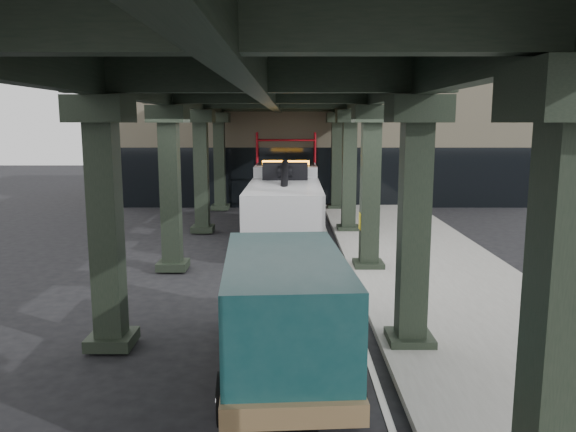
{
  "coord_description": "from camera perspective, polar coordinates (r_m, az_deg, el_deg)",
  "views": [
    {
      "loc": [
        0.18,
        -14.74,
        4.5
      ],
      "look_at": [
        0.13,
        2.04,
        1.7
      ],
      "focal_mm": 35.0,
      "sensor_mm": 36.0,
      "label": 1
    }
  ],
  "objects": [
    {
      "name": "viaduct",
      "position": [
        16.77,
        -1.87,
        12.75
      ],
      "size": [
        7.4,
        32.0,
        6.4
      ],
      "color": "black",
      "rests_on": "ground"
    },
    {
      "name": "towed_van",
      "position": [
        10.21,
        -0.42,
        -9.36
      ],
      "size": [
        2.52,
        5.64,
        2.24
      ],
      "rotation": [
        0.0,
        0.0,
        0.07
      ],
      "color": "#123F41",
      "rests_on": "ground"
    },
    {
      "name": "sidewalk",
      "position": [
        17.84,
        14.22,
        -5.18
      ],
      "size": [
        5.0,
        40.0,
        0.15
      ],
      "primitive_type": "cube",
      "color": "gray",
      "rests_on": "ground"
    },
    {
      "name": "tow_truck",
      "position": [
        21.97,
        -0.3,
        1.61
      ],
      "size": [
        2.92,
        9.4,
        3.07
      ],
      "rotation": [
        0.0,
        0.0,
        -0.01
      ],
      "color": "black",
      "rests_on": "ground"
    },
    {
      "name": "building",
      "position": [
        34.79,
        3.18,
        8.64
      ],
      "size": [
        22.0,
        10.0,
        8.0
      ],
      "primitive_type": "cube",
      "color": "#C6B793",
      "rests_on": "ground"
    },
    {
      "name": "lane_stripe",
      "position": [
        17.4,
        5.19,
        -5.54
      ],
      "size": [
        0.12,
        38.0,
        0.01
      ],
      "primitive_type": "cube",
      "color": "silver",
      "rests_on": "ground"
    },
    {
      "name": "scaffolding",
      "position": [
        29.48,
        -0.2,
        4.82
      ],
      "size": [
        3.08,
        0.88,
        4.0
      ],
      "color": "red",
      "rests_on": "ground"
    },
    {
      "name": "ground",
      "position": [
        15.41,
        -0.52,
        -7.51
      ],
      "size": [
        90.0,
        90.0,
        0.0
      ],
      "primitive_type": "plane",
      "color": "black",
      "rests_on": "ground"
    }
  ]
}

